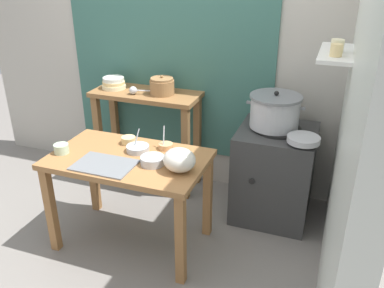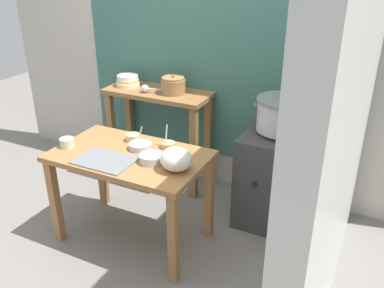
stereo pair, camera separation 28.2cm
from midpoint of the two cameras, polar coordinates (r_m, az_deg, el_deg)
ground_plane at (r=3.32m, az=-10.01°, el=-12.80°), size 9.00×9.00×0.00m
wall_back at (r=3.65m, az=-1.76°, el=13.81°), size 4.40×0.12×2.60m
wall_right at (r=2.53m, az=19.12°, el=7.29°), size 0.30×3.20×2.60m
prep_table at (r=2.97m, az=-11.44°, el=-3.73°), size 1.10×0.66×0.72m
back_shelf_table at (r=3.74m, az=-8.43°, el=3.87°), size 0.96×0.40×0.90m
stove_block at (r=3.39m, az=8.98°, el=-4.05°), size 0.60×0.61×0.78m
steamer_pot at (r=3.19m, az=8.97°, el=4.49°), size 0.45×0.40×0.29m
clay_pot at (r=3.58m, az=-6.46°, el=7.94°), size 0.21×0.21×0.17m
bowl_stack_enamel at (r=3.82m, az=-12.92°, el=8.21°), size 0.21×0.21×0.10m
ladle at (r=3.62m, az=-10.22°, el=7.30°), size 0.28×0.10×0.07m
serving_tray at (r=2.84m, az=-14.87°, el=-2.90°), size 0.40×0.28×0.01m
plastic_bag at (r=2.65m, az=-4.81°, el=-2.29°), size 0.22×0.20×0.16m
wide_pan at (r=3.00m, az=12.66°, el=0.58°), size 0.24×0.24×0.04m
prep_bowl_0 at (r=2.98m, az=-6.38°, el=-0.29°), size 0.10×0.10×0.17m
prep_bowl_1 at (r=2.97m, az=-10.24°, el=-0.63°), size 0.16×0.16×0.16m
prep_bowl_2 at (r=3.11m, az=-11.40°, el=0.51°), size 0.10×0.10×0.05m
prep_bowl_3 at (r=2.78m, az=-8.40°, el=-2.30°), size 0.16×0.16×0.06m
prep_bowl_4 at (r=3.09m, az=-20.20°, el=-0.63°), size 0.10×0.10×0.07m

